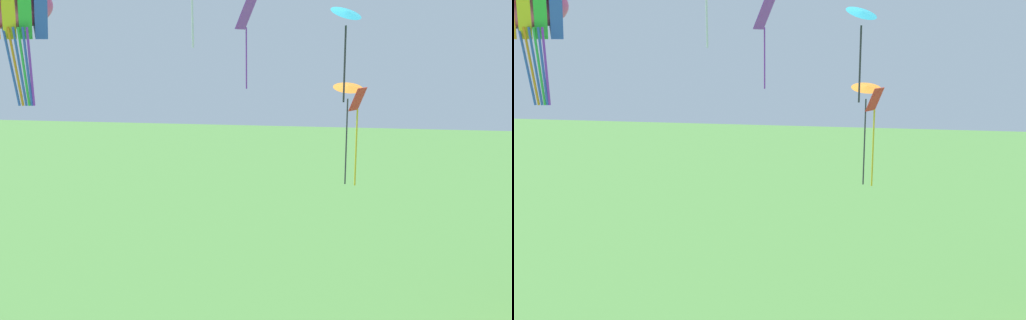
# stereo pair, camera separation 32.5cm
# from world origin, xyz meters

# --- Properties ---
(kite_rainbow_parafoil) EXTENTS (2.45, 2.31, 3.03)m
(kite_rainbow_parafoil) POSITION_xyz_m (-5.45, 7.43, 10.56)
(kite_rainbow_parafoil) COLOR #E54C8C
(kite_red_diamond) EXTENTS (0.55, 0.62, 2.98)m
(kite_red_diamond) POSITION_xyz_m (2.52, 12.32, 7.45)
(kite_red_diamond) COLOR red
(kite_cyan_delta) EXTENTS (1.12, 1.11, 2.48)m
(kite_cyan_delta) POSITION_xyz_m (2.09, 10.18, 10.34)
(kite_cyan_delta) COLOR #2DB2C6
(kite_orange_delta) EXTENTS (1.21, 1.19, 3.54)m
(kite_orange_delta) POSITION_xyz_m (2.25, 14.62, 8.08)
(kite_orange_delta) COLOR orange
(kite_purple_streamer) EXTENTS (0.67, 0.92, 3.05)m
(kite_purple_streamer) POSITION_xyz_m (-1.22, 14.65, 10.34)
(kite_purple_streamer) COLOR purple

